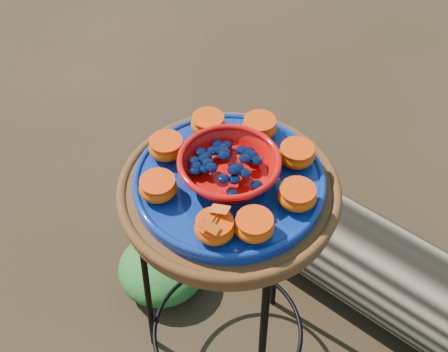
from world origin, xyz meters
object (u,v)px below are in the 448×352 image
Objects in this scene: terracotta_saucer at (229,192)px; driftwood_log at (386,273)px; cobalt_plate at (229,182)px; red_bowl at (229,169)px; plant_stand at (228,291)px.

driftwood_log is (0.24, 0.44, -0.58)m from terracotta_saucer.
cobalt_plate is at bearing 0.00° from terracotta_saucer.
terracotta_saucer is 0.03m from cobalt_plate.
plant_stand is at bearing 0.00° from red_bowl.
red_bowl is (0.00, 0.00, 0.04)m from cobalt_plate.
terracotta_saucer is at bearing 0.00° from red_bowl.
cobalt_plate reaches higher than plant_stand.
terracotta_saucer is 0.28× the size of driftwood_log.
red_bowl is 0.82m from driftwood_log.
plant_stand is 0.40m from cobalt_plate.
plant_stand is 3.82× the size of red_bowl.
red_bowl is at bearing 0.00° from terracotta_saucer.
terracotta_saucer is 0.76m from driftwood_log.
cobalt_plate reaches higher than terracotta_saucer.
terracotta_saucer is 0.07m from red_bowl.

